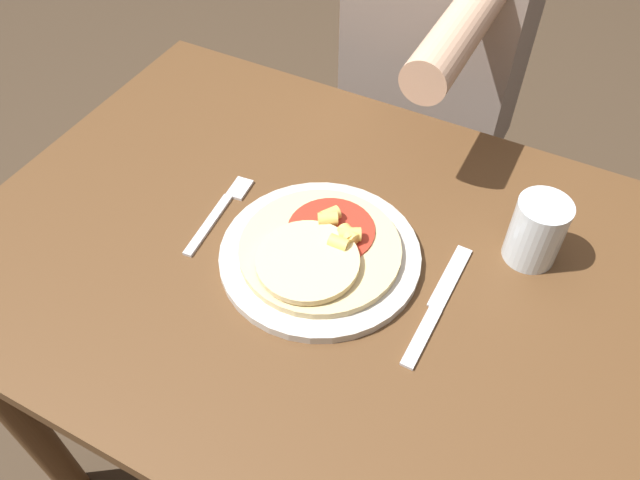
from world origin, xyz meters
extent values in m
plane|color=#423323|center=(0.00, 0.00, 0.00)|extent=(8.00, 8.00, 0.00)
cube|color=brown|center=(0.00, 0.00, 0.73)|extent=(1.02, 0.75, 0.03)
cylinder|color=brown|center=(-0.45, -0.31, 0.36)|extent=(0.06, 0.06, 0.71)
cylinder|color=brown|center=(-0.45, 0.31, 0.36)|extent=(0.06, 0.06, 0.71)
cylinder|color=brown|center=(0.45, 0.31, 0.36)|extent=(0.06, 0.06, 0.71)
cylinder|color=beige|center=(0.01, -0.01, 0.75)|extent=(0.29, 0.29, 0.01)
cylinder|color=#E0C689|center=(0.01, -0.01, 0.76)|extent=(0.23, 0.23, 0.01)
cylinder|color=#B22D1E|center=(0.01, 0.03, 0.77)|extent=(0.13, 0.13, 0.00)
cylinder|color=beige|center=(0.01, -0.04, 0.78)|extent=(0.14, 0.14, 0.01)
cylinder|color=#E5BC5B|center=(0.01, 0.03, 0.78)|extent=(0.03, 0.03, 0.02)
cylinder|color=#E5BC5B|center=(0.05, 0.02, 0.78)|extent=(0.03, 0.03, 0.02)
cylinder|color=#E5BC5B|center=(0.04, 0.02, 0.78)|extent=(0.03, 0.03, 0.02)
cylinder|color=#E5BC5B|center=(0.04, 0.00, 0.78)|extent=(0.03, 0.02, 0.02)
cylinder|color=#E5BC5B|center=(0.01, 0.04, 0.78)|extent=(0.03, 0.03, 0.02)
cylinder|color=#E5BC5B|center=(0.05, 0.02, 0.78)|extent=(0.04, 0.03, 0.02)
cube|color=silver|center=(-0.16, -0.03, 0.75)|extent=(0.03, 0.13, 0.00)
cube|color=silver|center=(-0.16, 0.06, 0.75)|extent=(0.03, 0.05, 0.00)
cube|color=silver|center=(0.19, -0.07, 0.75)|extent=(0.02, 0.10, 0.00)
cube|color=silver|center=(0.19, 0.04, 0.75)|extent=(0.02, 0.12, 0.00)
cylinder|color=silver|center=(0.28, 0.14, 0.80)|extent=(0.07, 0.07, 0.10)
cylinder|color=#2D2D38|center=(-0.11, 0.59, 0.26)|extent=(0.11, 0.11, 0.53)
cylinder|color=#2D2D38|center=(0.05, 0.59, 0.26)|extent=(0.11, 0.11, 0.53)
cube|color=gray|center=(-0.03, 0.59, 0.81)|extent=(0.34, 0.22, 0.56)
cylinder|color=tan|center=(0.07, 0.33, 0.94)|extent=(0.07, 0.30, 0.07)
camera|label=1|loc=(0.28, -0.51, 1.44)|focal=35.00mm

